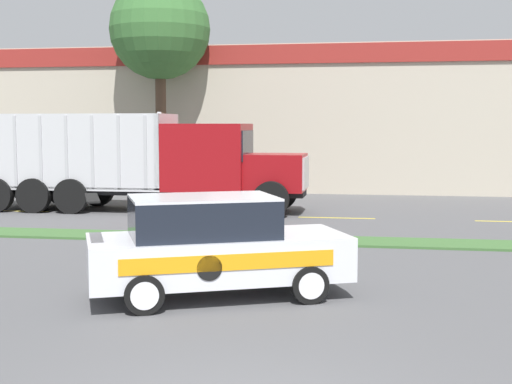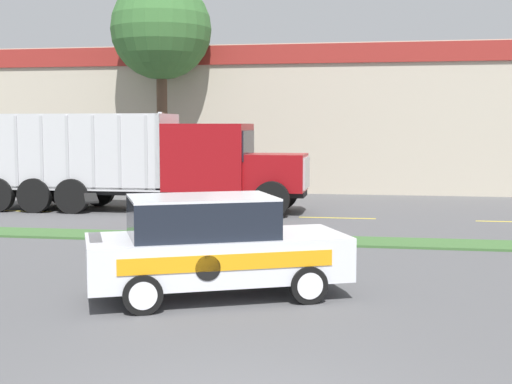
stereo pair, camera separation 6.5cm
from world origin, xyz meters
TOP-DOWN VIEW (x-y plane):
  - grass_verge at (0.00, 11.18)m, footprint 120.00×1.38m
  - centre_line_2 at (-10.65, 15.87)m, footprint 2.40×0.14m
  - centre_line_3 at (-5.25, 15.87)m, footprint 2.40×0.14m
  - centre_line_4 at (0.15, 15.87)m, footprint 2.40×0.14m
  - dump_truck_lead at (-5.57, 16.68)m, footprint 10.91×2.58m
  - rally_car at (-1.36, 5.17)m, footprint 4.67×3.38m
  - store_building_backdrop at (-0.79, 29.58)m, footprint 38.04×12.10m
  - tree_behind_left at (-7.52, 22.35)m, footprint 4.16×4.16m

SIDE VIEW (x-z plane):
  - centre_line_2 at x=-10.65m, z-range 0.00..0.01m
  - centre_line_3 at x=-5.25m, z-range 0.00..0.01m
  - centre_line_4 at x=0.15m, z-range 0.00..0.01m
  - grass_verge at x=0.00m, z-range 0.00..0.06m
  - rally_car at x=-1.36m, z-range 0.00..1.75m
  - dump_truck_lead at x=-5.57m, z-range -0.11..3.22m
  - store_building_backdrop at x=-0.79m, z-range 0.00..6.33m
  - tree_behind_left at x=-7.52m, z-range 2.24..12.22m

